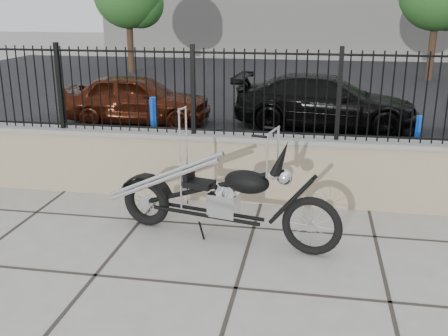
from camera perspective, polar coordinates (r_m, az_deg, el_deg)
ground_plane at (r=5.41m, az=1.28°, el=-12.96°), size 90.00×90.00×0.00m
parking_lot at (r=17.34m, az=7.67°, el=8.27°), size 30.00×30.00×0.00m
retaining_wall at (r=7.49m, az=4.22°, el=-0.10°), size 14.00×0.36×0.96m
iron_fence at (r=7.24m, az=4.42°, el=8.07°), size 14.00×0.08×1.20m
chopper_motorcycle at (r=6.16m, az=-0.49°, el=-0.83°), size 2.72×1.07×1.61m
car_red at (r=12.57m, az=-9.46°, el=7.43°), size 3.50×1.47×1.18m
car_black at (r=12.21m, az=10.98°, el=7.11°), size 4.24×1.92×1.20m
bollard_a at (r=9.81m, az=-7.62°, el=4.46°), size 0.14×0.14×1.10m
bollard_b at (r=9.42m, az=20.28°, el=2.51°), size 0.13×0.13×0.95m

